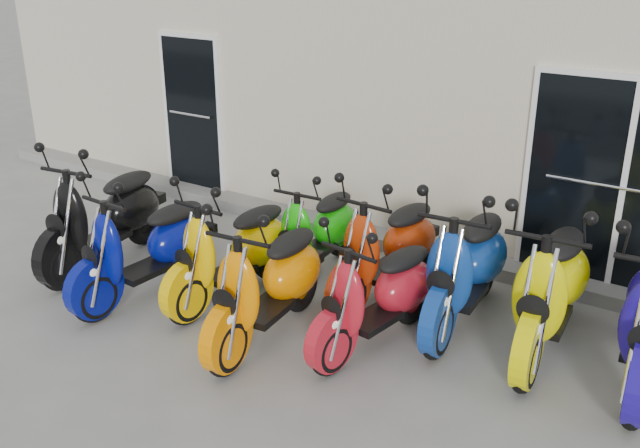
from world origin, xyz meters
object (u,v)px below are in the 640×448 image
Objects in this scene: scooter_front_black at (102,201)px; scooter_back_green at (317,219)px; scooter_back_red at (388,234)px; scooter_front_red at (378,280)px; scooter_front_orange_a at (231,236)px; scooter_back_yellow at (553,271)px; scooter_front_orange_b at (267,268)px; scooter_back_blue at (467,251)px; scooter_front_blue at (144,232)px.

scooter_back_green is (2.13, 1.13, -0.12)m from scooter_front_black.
scooter_front_red is at bearing -61.88° from scooter_back_red.
scooter_front_black is 3.46m from scooter_front_red.
scooter_front_orange_a is at bearing -3.64° from scooter_front_black.
scooter_back_green is at bearing 171.03° from scooter_back_yellow.
scooter_back_yellow reaches higher than scooter_back_green.
scooter_back_yellow is (2.21, 1.24, 0.06)m from scooter_front_orange_b.
scooter_front_red is at bearing 20.00° from scooter_front_orange_b.
scooter_front_black is 1.08× the size of scooter_back_red.
scooter_front_black is 0.98× the size of scooter_back_yellow.
scooter_back_yellow is at bearing 17.72° from scooter_front_orange_a.
scooter_back_red is 0.94× the size of scooter_back_blue.
scooter_back_green is 2.64m from scooter_back_yellow.
scooter_front_blue is at bearing -132.11° from scooter_back_green.
scooter_front_black is at bearing -155.35° from scooter_back_green.
scooter_front_orange_a is (0.78, 0.45, -0.02)m from scooter_front_blue.
scooter_back_red is (-0.39, 0.90, 0.05)m from scooter_front_red.
scooter_back_blue is (0.49, 0.84, 0.10)m from scooter_front_red.
scooter_front_black is at bearing -172.60° from scooter_front_orange_a.
scooter_front_orange_b reaches higher than scooter_front_red.
scooter_back_red is (0.51, 1.34, -0.01)m from scooter_front_orange_b.
scooter_front_orange_a is at bearing -171.46° from scooter_front_red.
scooter_front_blue is (0.98, -0.30, -0.05)m from scooter_front_black.
scooter_front_black is at bearing -169.04° from scooter_front_red.
scooter_front_red is 0.94× the size of scooter_back_red.
scooter_back_blue is at bearing 23.63° from scooter_front_orange_a.
scooter_back_green is at bearing 71.87° from scooter_front_orange_a.
scooter_back_green is (-0.42, 1.43, -0.08)m from scooter_front_orange_b.
scooter_front_black reaches higher than scooter_back_green.
scooter_front_red is at bearing -40.35° from scooter_back_green.
scooter_front_blue is 0.91× the size of scooter_back_yellow.
scooter_back_yellow is at bearing 23.63° from scooter_front_orange_b.
scooter_front_blue is at bearing -147.40° from scooter_front_orange_a.
scooter_back_blue reaches higher than scooter_back_red.
scooter_back_red is (1.30, 0.90, 0.01)m from scooter_front_orange_a.
scooter_front_black is 1.15× the size of scooter_front_red.
scooter_front_blue is 0.94× the size of scooter_back_blue.
scooter_back_yellow is (3.00, 0.80, 0.08)m from scooter_front_orange_a.
scooter_front_blue is at bearing -166.60° from scooter_back_yellow.
scooter_front_blue is 2.51m from scooter_front_red.
scooter_back_red reaches higher than scooter_front_orange_a.
scooter_front_orange_a is 0.97× the size of scooter_front_orange_b.
scooter_back_yellow is (1.31, 0.81, 0.12)m from scooter_front_red.
scooter_front_orange_b is 1.09× the size of scooter_front_red.
scooter_back_blue is at bearing 26.41° from scooter_front_blue.
scooter_front_red is at bearing -5.96° from scooter_front_black.
scooter_front_orange_b is (0.79, -0.44, 0.02)m from scooter_front_orange_a.
scooter_front_black reaches higher than scooter_front_red.
scooter_back_green is 0.93m from scooter_back_red.
scooter_back_green is at bearing 170.82° from scooter_back_blue.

